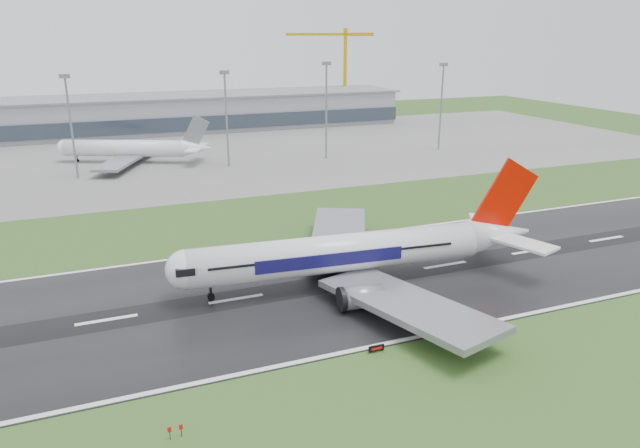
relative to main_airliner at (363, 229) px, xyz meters
name	(u,v)px	position (x,y,z in m)	size (l,w,h in m)	color
ground	(236,299)	(-22.19, 1.18, -9.82)	(520.00, 520.00, 0.00)	#2B4E1C
runway	(236,299)	(-22.19, 1.18, -9.77)	(400.00, 45.00, 0.10)	black
apron	(152,157)	(-22.19, 126.18, -9.78)	(400.00, 130.00, 0.08)	slate
terminal	(136,115)	(-22.19, 186.18, -2.32)	(240.00, 36.00, 15.00)	gray
main_airliner	(363,229)	(0.00, 0.00, 0.00)	(65.86, 62.72, 19.44)	silver
parked_airliner	(130,140)	(-29.63, 118.89, -1.94)	(53.25, 49.58, 15.61)	white
tower_crane	(345,73)	(85.44, 201.18, 12.49)	(45.23, 2.47, 44.62)	#C79D07
runway_sign	(376,349)	(-8.30, -22.02, -9.30)	(2.30, 0.26, 1.04)	black
floodmast_2	(72,130)	(-46.62, 101.18, 4.88)	(0.64, 0.64, 29.41)	gray
floodmast_3	(227,121)	(-0.34, 101.18, 4.91)	(0.64, 0.64, 29.47)	gray
floodmast_4	(326,113)	(34.29, 101.18, 5.99)	(0.64, 0.64, 31.61)	gray
floodmast_5	(441,109)	(80.16, 101.18, 5.42)	(0.64, 0.64, 30.49)	gray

